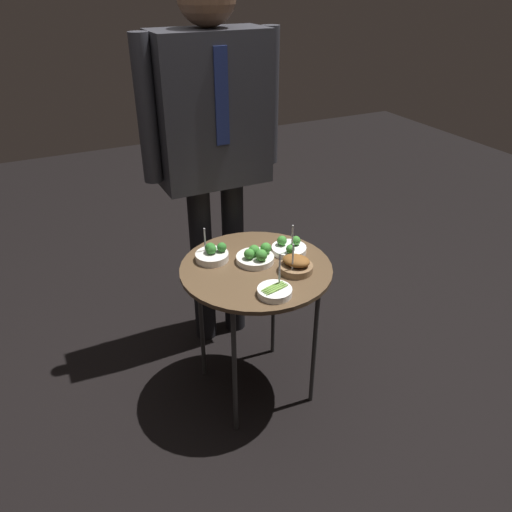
% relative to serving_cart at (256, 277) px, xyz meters
% --- Properties ---
extents(ground_plane, '(8.00, 8.00, 0.00)m').
position_rel_serving_cart_xyz_m(ground_plane, '(0.00, 0.00, -0.62)').
color(ground_plane, black).
extents(serving_cart, '(0.63, 0.63, 0.67)m').
position_rel_serving_cart_xyz_m(serving_cart, '(0.00, 0.00, 0.00)').
color(serving_cart, brown).
rests_on(serving_cart, ground_plane).
extents(bowl_asparagus_front_left, '(0.13, 0.13, 0.16)m').
position_rel_serving_cart_xyz_m(bowl_asparagus_front_left, '(-0.03, -0.22, 0.07)').
color(bowl_asparagus_front_left, white).
rests_on(bowl_asparagus_front_left, serving_cart).
extents(bowl_broccoli_back_right, '(0.16, 0.16, 0.08)m').
position_rel_serving_cart_xyz_m(bowl_broccoli_back_right, '(0.02, 0.03, 0.08)').
color(bowl_broccoli_back_right, silver).
rests_on(bowl_broccoli_back_right, serving_cart).
extents(bowl_broccoli_far_rim, '(0.14, 0.14, 0.14)m').
position_rel_serving_cart_xyz_m(bowl_broccoli_far_rim, '(-0.14, 0.13, 0.08)').
color(bowl_broccoli_far_rim, silver).
rests_on(bowl_broccoli_far_rim, serving_cart).
extents(bowl_roast_mid_right, '(0.14, 0.14, 0.14)m').
position_rel_serving_cart_xyz_m(bowl_roast_mid_right, '(0.13, -0.10, 0.08)').
color(bowl_roast_mid_right, brown).
rests_on(bowl_roast_mid_right, serving_cart).
extents(bowl_broccoli_front_center, '(0.15, 0.15, 0.15)m').
position_rel_serving_cart_xyz_m(bowl_broccoli_front_center, '(0.18, 0.05, 0.07)').
color(bowl_broccoli_front_center, white).
rests_on(bowl_broccoli_front_center, serving_cart).
extents(waiter_figure, '(0.65, 0.24, 1.77)m').
position_rel_serving_cart_xyz_m(waiter_figure, '(0.02, 0.48, 0.50)').
color(waiter_figure, black).
rests_on(waiter_figure, ground_plane).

